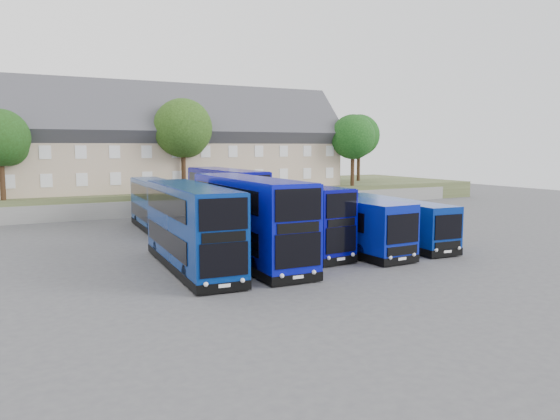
{
  "coord_description": "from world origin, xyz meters",
  "views": [
    {
      "loc": [
        -15.09,
        -26.42,
        6.54
      ],
      "look_at": [
        2.41,
        6.16,
        2.2
      ],
      "focal_mm": 35.0,
      "sensor_mm": 36.0,
      "label": 1
    }
  ],
  "objects": [
    {
      "name": "ground",
      "position": [
        0.0,
        0.0,
        0.0
      ],
      "size": [
        120.0,
        120.0,
        0.0
      ],
      "primitive_type": "plane",
      "color": "#45454A",
      "rests_on": "ground"
    },
    {
      "name": "retaining_wall",
      "position": [
        0.0,
        24.0,
        0.75
      ],
      "size": [
        70.0,
        0.4,
        1.5
      ],
      "primitive_type": "cube",
      "color": "slate",
      "rests_on": "ground"
    },
    {
      "name": "earth_bank",
      "position": [
        0.0,
        34.0,
        1.0
      ],
      "size": [
        80.0,
        20.0,
        2.0
      ],
      "primitive_type": "cube",
      "color": "#454D2B",
      "rests_on": "ground"
    },
    {
      "name": "terrace_row",
      "position": [
        -3.0,
        30.0,
        6.6
      ],
      "size": [
        48.0,
        10.4,
        11.2
      ],
      "color": "tan",
      "rests_on": "earth_bank"
    },
    {
      "name": "dd_front_left",
      "position": [
        -5.7,
        1.05,
        2.19
      ],
      "size": [
        3.38,
        11.35,
        4.45
      ],
      "rotation": [
        0.0,
        0.0,
        -0.07
      ],
      "color": "navy",
      "rests_on": "ground"
    },
    {
      "name": "dd_front_mid",
      "position": [
        -2.18,
        1.27,
        2.33
      ],
      "size": [
        3.24,
        12.05,
        4.75
      ],
      "rotation": [
        0.0,
        0.0,
        -0.04
      ],
      "color": "#080DA4",
      "rests_on": "ground"
    },
    {
      "name": "dd_front_right",
      "position": [
        1.28,
        3.01,
        2.04
      ],
      "size": [
        3.26,
        10.64,
        4.16
      ],
      "rotation": [
        0.0,
        0.0,
        0.08
      ],
      "color": "#07067F",
      "rests_on": "ground"
    },
    {
      "name": "dd_rear_left",
      "position": [
        -3.67,
        15.37,
        1.91
      ],
      "size": [
        2.95,
        9.92,
        3.89
      ],
      "rotation": [
        0.0,
        0.0,
        -0.07
      ],
      "color": "navy",
      "rests_on": "ground"
    },
    {
      "name": "dd_rear_right",
      "position": [
        2.11,
        14.98,
        2.27
      ],
      "size": [
        2.77,
        11.66,
        4.62
      ],
      "rotation": [
        0.0,
        0.0,
        -0.01
      ],
      "color": "#06067B",
      "rests_on": "ground"
    },
    {
      "name": "coach_east_a",
      "position": [
        4.56,
        2.34,
        1.63
      ],
      "size": [
        2.87,
        12.26,
        3.33
      ],
      "rotation": [
        0.0,
        0.0,
        0.03
      ],
      "color": "#08189F",
      "rests_on": "ground"
    },
    {
      "name": "coach_east_b",
      "position": [
        8.82,
        2.04,
        1.46
      ],
      "size": [
        3.07,
        11.08,
        2.99
      ],
      "rotation": [
        0.0,
        0.0,
        -0.07
      ],
      "color": "navy",
      "rests_on": "ground"
    },
    {
      "name": "tree_west",
      "position": [
        -13.85,
        25.1,
        7.05
      ],
      "size": [
        4.8,
        4.8,
        7.65
      ],
      "color": "#382314",
      "rests_on": "earth_bank"
    },
    {
      "name": "tree_mid",
      "position": [
        2.15,
        25.6,
        8.07
      ],
      "size": [
        5.76,
        5.76,
        9.18
      ],
      "color": "#382314",
      "rests_on": "earth_bank"
    },
    {
      "name": "tree_east",
      "position": [
        22.15,
        25.1,
        7.39
      ],
      "size": [
        5.12,
        5.12,
        8.16
      ],
      "color": "#382314",
      "rests_on": "earth_bank"
    },
    {
      "name": "tree_far",
      "position": [
        28.15,
        32.1,
        7.73
      ],
      "size": [
        5.44,
        5.44,
        8.67
      ],
      "color": "#382314",
      "rests_on": "earth_bank"
    }
  ]
}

